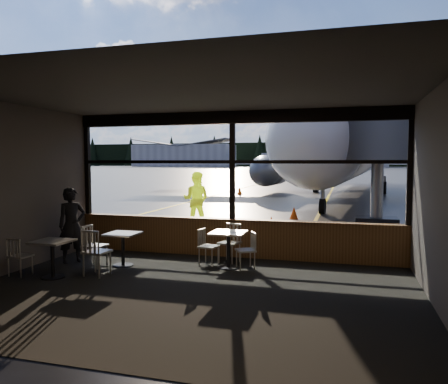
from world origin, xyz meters
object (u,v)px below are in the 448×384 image
at_px(chair_near_n, 229,243).
at_px(chair_mid_s, 97,252).
at_px(jet_bridge, 376,160).
at_px(cafe_table_mid, 123,249).
at_px(cafe_table_left, 53,259).
at_px(cone_extra, 271,223).
at_px(chair_mid_w, 95,246).
at_px(chair_near_w, 209,247).
at_px(cone_wing, 240,191).
at_px(cone_nose, 294,213).
at_px(chair_near_e, 245,251).
at_px(passenger, 72,225).
at_px(chair_left_s, 20,256).
at_px(airliner, 349,112).
at_px(cafe_table_near, 228,250).
at_px(ground_crew, 196,199).

relative_size(chair_near_n, chair_mid_s, 0.93).
bearing_deg(jet_bridge, cafe_table_mid, -128.85).
distance_m(jet_bridge, chair_mid_s, 10.00).
relative_size(cafe_table_left, cone_extra, 1.68).
bearing_deg(chair_mid_w, chair_near_w, 114.02).
distance_m(cafe_table_left, cone_wing, 22.38).
bearing_deg(cone_nose, chair_near_e, -90.25).
bearing_deg(chair_mid_s, chair_near_e, 30.68).
xyz_separation_m(jet_bridge, cafe_table_left, (-6.53, -8.34, -1.97)).
bearing_deg(cone_extra, passenger, -120.06).
relative_size(jet_bridge, chair_left_s, 13.55).
height_order(airliner, cone_extra, airliner).
height_order(chair_near_n, cone_wing, chair_near_n).
bearing_deg(jet_bridge, cafe_table_left, -128.03).
relative_size(chair_mid_s, cone_extra, 2.15).
bearing_deg(airliner, cafe_table_mid, -96.40).
height_order(chair_mid_s, chair_left_s, chair_mid_s).
height_order(chair_mid_s, passenger, passenger).
xyz_separation_m(airliner, chair_mid_w, (-5.35, -24.17, -5.36)).
distance_m(cafe_table_mid, chair_near_e, 2.71).
bearing_deg(passenger, jet_bridge, -8.30).
height_order(chair_near_n, chair_mid_w, chair_mid_w).
height_order(chair_near_n, cone_extra, chair_near_n).
relative_size(chair_near_e, cone_extra, 1.80).
bearing_deg(cone_wing, cafe_table_mid, -83.31).
bearing_deg(chair_near_w, jet_bridge, 157.63).
height_order(chair_mid_w, chair_left_s, chair_mid_w).
bearing_deg(jet_bridge, chair_near_e, -114.47).
relative_size(chair_left_s, cone_extra, 1.77).
distance_m(cone_nose, cone_wing, 13.12).
xyz_separation_m(jet_bridge, chair_mid_s, (-5.78, -7.95, -1.87)).
xyz_separation_m(chair_near_n, cone_extra, (0.10, 5.17, -0.22)).
height_order(jet_bridge, cone_wing, jet_bridge).
height_order(chair_mid_w, passenger, passenger).
distance_m(cafe_table_left, chair_near_e, 3.91).
relative_size(cafe_table_near, chair_near_n, 0.89).
relative_size(jet_bridge, cone_extra, 24.04).
height_order(chair_mid_s, cone_extra, chair_mid_s).
distance_m(airliner, chair_mid_w, 25.33).
bearing_deg(chair_near_n, ground_crew, -47.34).
height_order(passenger, cone_wing, passenger).
bearing_deg(cafe_table_near, cafe_table_mid, -169.19).
relative_size(passenger, ground_crew, 0.88).
distance_m(chair_near_w, cone_nose, 8.43).
bearing_deg(passenger, chair_near_e, -47.21).
xyz_separation_m(chair_near_w, ground_crew, (-2.17, 5.32, 0.57)).
distance_m(airliner, chair_left_s, 26.57).
xyz_separation_m(chair_left_s, passenger, (0.31, 1.29, 0.46)).
distance_m(chair_mid_s, cone_wing, 22.05).
height_order(cafe_table_near, chair_mid_s, chair_mid_s).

